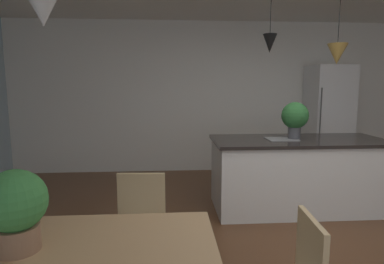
{
  "coord_description": "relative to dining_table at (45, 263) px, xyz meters",
  "views": [
    {
      "loc": [
        -1.21,
        -2.62,
        1.55
      ],
      "look_at": [
        -1.03,
        -0.06,
        1.19
      ],
      "focal_mm": 30.01,
      "sensor_mm": 36.0,
      "label": 1
    }
  ],
  "objects": [
    {
      "name": "ground_plane",
      "position": [
        1.85,
        1.06,
        -0.69
      ],
      "size": [
        10.0,
        8.4,
        0.04
      ],
      "primitive_type": "cube",
      "color": "brown"
    },
    {
      "name": "pendant_over_table",
      "position": [
        0.07,
        0.0,
        1.27
      ],
      "size": [
        0.22,
        0.22,
        0.88
      ],
      "color": "black"
    },
    {
      "name": "pendant_over_island_aux",
      "position": [
        2.67,
        2.29,
        1.28
      ],
      "size": [
        0.24,
        0.24,
        0.88
      ],
      "color": "black"
    },
    {
      "name": "potted_plant_on_table",
      "position": [
        -0.12,
        0.01,
        0.3
      ],
      "size": [
        0.31,
        0.31,
        0.41
      ],
      "color": "#8C664C",
      "rests_on": "dining_table"
    },
    {
      "name": "chair_far_right",
      "position": [
        0.4,
        0.81,
        -0.19
      ],
      "size": [
        0.42,
        0.42,
        0.87
      ],
      "color": "tan",
      "rests_on": "ground_plane"
    },
    {
      "name": "pendant_over_island_main",
      "position": [
        1.83,
        2.29,
        1.39
      ],
      "size": [
        0.17,
        0.17,
        0.75
      ],
      "color": "black"
    },
    {
      "name": "potted_plant_on_island",
      "position": [
        2.18,
        2.29,
        0.51
      ],
      "size": [
        0.33,
        0.33,
        0.46
      ],
      "color": "#4C4C51",
      "rests_on": "kitchen_island"
    },
    {
      "name": "refrigerator",
      "position": [
        3.44,
        3.92,
        0.29
      ],
      "size": [
        0.68,
        0.67,
        1.91
      ],
      "color": "silver",
      "rests_on": "ground_plane"
    },
    {
      "name": "dining_table",
      "position": [
        0.0,
        0.0,
        0.0
      ],
      "size": [
        1.75,
        0.87,
        0.74
      ],
      "color": "tan",
      "rests_on": "ground_plane"
    },
    {
      "name": "wall_back_kitchen",
      "position": [
        1.85,
        4.32,
        0.68
      ],
      "size": [
        10.0,
        0.12,
        2.7
      ],
      "primitive_type": "cube",
      "color": "white",
      "rests_on": "ground_plane"
    },
    {
      "name": "vase_on_dining_table",
      "position": [
        -0.23,
        0.1,
        0.18
      ],
      "size": [
        0.12,
        0.12,
        0.22
      ],
      "color": "silver",
      "rests_on": "dining_table"
    },
    {
      "name": "kitchen_island",
      "position": [
        2.25,
        2.29,
        -0.21
      ],
      "size": [
        2.15,
        0.93,
        0.91
      ],
      "color": "white",
      "rests_on": "ground_plane"
    }
  ]
}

